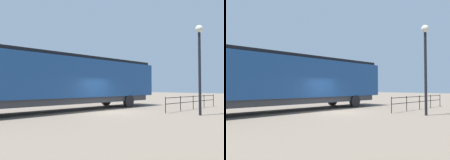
% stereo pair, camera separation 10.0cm
% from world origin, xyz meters
% --- Properties ---
extents(ground_plane, '(120.00, 120.00, 0.00)m').
position_xyz_m(ground_plane, '(0.00, 0.00, 0.00)').
color(ground_plane, '#756656').
extents(locomotive, '(3.13, 18.04, 4.10)m').
position_xyz_m(locomotive, '(-3.21, -1.25, 2.31)').
color(locomotive, navy).
rests_on(locomotive, ground_plane).
extents(lamp_post, '(0.48, 0.48, 5.62)m').
position_xyz_m(lamp_post, '(5.16, 2.60, 3.85)').
color(lamp_post, black).
rests_on(lamp_post, ground_plane).
extents(platform_fence, '(0.05, 8.20, 1.10)m').
position_xyz_m(platform_fence, '(3.02, 6.18, 0.72)').
color(platform_fence, black).
rests_on(platform_fence, ground_plane).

